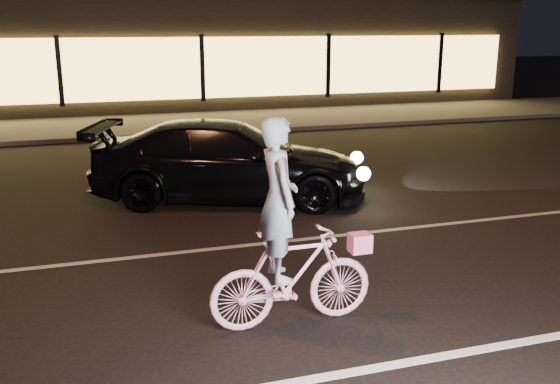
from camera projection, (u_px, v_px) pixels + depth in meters
name	position (u px, v px, depth m)	size (l,w,h in m)	color
ground	(436.00, 284.00, 7.48)	(90.00, 90.00, 0.00)	black
lane_stripe_near	(518.00, 343.00, 6.10)	(60.00, 0.12, 0.01)	silver
lane_stripe_far	(365.00, 233.00, 9.32)	(60.00, 0.10, 0.01)	gray
sidewalk	(215.00, 122.00, 19.43)	(30.00, 4.00, 0.12)	#383533
storefront	(182.00, 47.00, 24.38)	(25.40, 8.42, 4.20)	black
cyclist	(289.00, 254.00, 6.29)	(1.74, 0.60, 2.19)	#E14185
sedan	(229.00, 161.00, 10.93)	(5.16, 3.42, 1.39)	black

